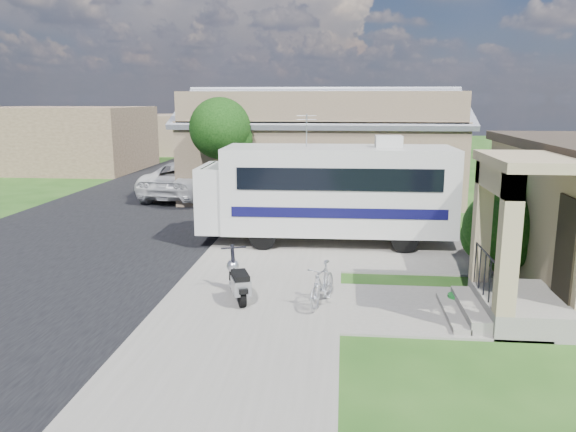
# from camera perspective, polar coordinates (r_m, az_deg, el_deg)

# --- Properties ---
(ground) EXTENTS (120.00, 120.00, 0.00)m
(ground) POSITION_cam_1_polar(r_m,az_deg,el_deg) (13.51, 1.08, -7.62)
(ground) COLOR #1A4011
(street_slab) EXTENTS (9.00, 80.00, 0.02)m
(street_slab) POSITION_cam_1_polar(r_m,az_deg,el_deg) (24.65, -14.64, 0.93)
(street_slab) COLOR black
(street_slab) RESTS_ON ground
(sidewalk_slab) EXTENTS (4.00, 80.00, 0.06)m
(sidewalk_slab) POSITION_cam_1_polar(r_m,az_deg,el_deg) (23.22, 0.59, 0.72)
(sidewalk_slab) COLOR slate
(sidewalk_slab) RESTS_ON ground
(driveway_slab) EXTENTS (7.00, 6.00, 0.05)m
(driveway_slab) POSITION_cam_1_polar(r_m,az_deg,el_deg) (17.78, 7.07, -2.84)
(driveway_slab) COLOR slate
(driveway_slab) RESTS_ON ground
(walk_slab) EXTENTS (4.00, 3.00, 0.05)m
(walk_slab) POSITION_cam_1_polar(r_m,az_deg,el_deg) (12.68, 14.53, -9.21)
(walk_slab) COLOR slate
(walk_slab) RESTS_ON ground
(warehouse) EXTENTS (12.50, 8.40, 5.04)m
(warehouse) POSITION_cam_1_polar(r_m,az_deg,el_deg) (26.81, 3.49, 6.42)
(warehouse) COLOR brown
(warehouse) RESTS_ON ground
(distant_bldg_far) EXTENTS (10.00, 8.00, 4.00)m
(distant_bldg_far) POSITION_cam_1_polar(r_m,az_deg,el_deg) (39.17, -21.93, 7.30)
(distant_bldg_far) COLOR brown
(distant_bldg_far) RESTS_ON ground
(distant_bldg_near) EXTENTS (8.00, 7.00, 3.20)m
(distant_bldg_near) POSITION_cam_1_polar(r_m,az_deg,el_deg) (49.45, -13.40, 8.12)
(distant_bldg_near) COLOR brown
(distant_bldg_near) RESTS_ON ground
(street_tree_a) EXTENTS (2.44, 2.40, 4.58)m
(street_tree_a) POSITION_cam_1_polar(r_m,az_deg,el_deg) (22.29, -6.62, 8.52)
(street_tree_a) COLOR #2E2114
(street_tree_a) RESTS_ON ground
(street_tree_b) EXTENTS (2.44, 2.40, 4.73)m
(street_tree_b) POSITION_cam_1_polar(r_m,az_deg,el_deg) (32.12, -2.83, 9.82)
(street_tree_b) COLOR #2E2114
(street_tree_b) RESTS_ON ground
(street_tree_c) EXTENTS (2.44, 2.40, 4.42)m
(street_tree_c) POSITION_cam_1_polar(r_m,az_deg,el_deg) (41.05, -0.96, 9.85)
(street_tree_c) COLOR #2E2114
(street_tree_c) RESTS_ON ground
(motorhome) EXTENTS (7.86, 2.68, 4.00)m
(motorhome) POSITION_cam_1_polar(r_m,az_deg,el_deg) (17.56, 4.15, 2.68)
(motorhome) COLOR #B8B8B3
(motorhome) RESTS_ON ground
(shrub) EXTENTS (2.15, 2.05, 2.63)m
(shrub) POSITION_cam_1_polar(r_m,az_deg,el_deg) (15.46, 21.04, -0.74)
(shrub) COLOR #2E2114
(shrub) RESTS_ON ground
(scooter) EXTENTS (0.87, 1.63, 1.11)m
(scooter) POSITION_cam_1_polar(r_m,az_deg,el_deg) (12.68, -5.09, -6.62)
(scooter) COLOR black
(scooter) RESTS_ON ground
(bicycle) EXTENTS (0.85, 1.61, 0.93)m
(bicycle) POSITION_cam_1_polar(r_m,az_deg,el_deg) (12.38, 3.48, -7.19)
(bicycle) COLOR #A8A9B0
(bicycle) RESTS_ON ground
(pickup_truck) EXTENTS (3.73, 6.46, 1.69)m
(pickup_truck) POSITION_cam_1_polar(r_m,az_deg,el_deg) (26.56, -9.82, 3.74)
(pickup_truck) COLOR silver
(pickup_truck) RESTS_ON ground
(van) EXTENTS (3.75, 7.05, 1.95)m
(van) POSITION_cam_1_polar(r_m,az_deg,el_deg) (33.22, -7.80, 5.60)
(van) COLOR silver
(van) RESTS_ON ground
(garden_hose) EXTENTS (0.42, 0.42, 0.19)m
(garden_hose) POSITION_cam_1_polar(r_m,az_deg,el_deg) (13.20, 16.80, -8.17)
(garden_hose) COLOR #125D1E
(garden_hose) RESTS_ON ground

